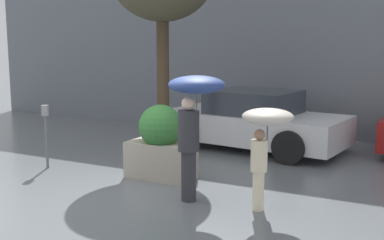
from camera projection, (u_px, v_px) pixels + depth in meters
ground_plane at (101, 198)px, 7.44m from camera, size 40.00×40.00×0.00m
building_facade at (253, 19)px, 12.66m from camera, size 18.00×0.30×6.00m
planter_box at (161, 144)px, 8.45m from camera, size 1.19×0.76×1.31m
person_adult at (193, 108)px, 7.04m from camera, size 0.83×0.83×1.91m
person_child at (265, 130)px, 6.71m from camera, size 0.72×0.72×1.47m
parked_car_near at (254, 121)px, 10.88m from camera, size 4.26×2.44×1.32m
parking_meter at (46, 123)px, 9.10m from camera, size 0.14×0.14×1.21m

